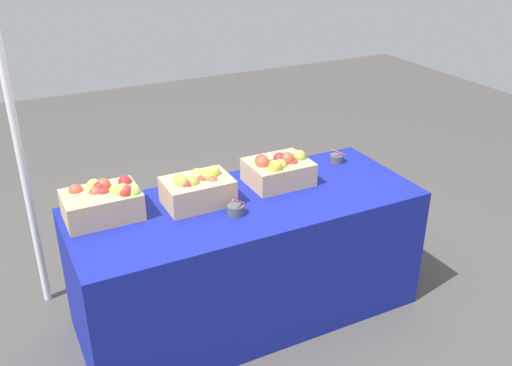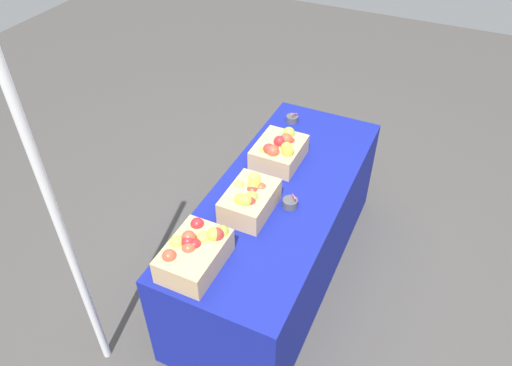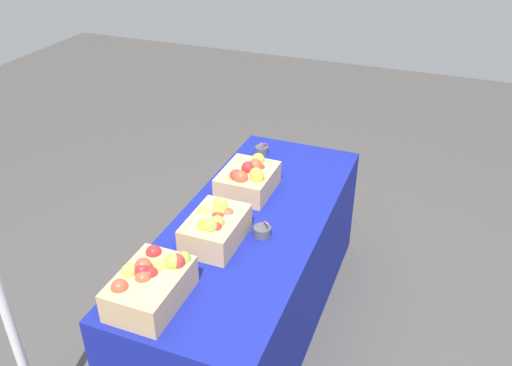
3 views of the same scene
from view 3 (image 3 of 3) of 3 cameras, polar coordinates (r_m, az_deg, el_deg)
name	(u,v)px [view 3 (image 3 of 3)]	position (r m, az deg, el deg)	size (l,w,h in m)	color
ground_plane	(252,320)	(3.30, -0.48, -14.51)	(10.00, 10.00, 0.00)	#474442
table	(251,273)	(3.05, -0.51, -9.61)	(1.90, 0.76, 0.74)	navy
apple_crate_left	(151,284)	(2.33, -11.20, -10.56)	(0.37, 0.26, 0.19)	tan
apple_crate_middle	(216,227)	(2.62, -4.34, -4.71)	(0.35, 0.25, 0.19)	tan
apple_crate_right	(248,179)	(3.01, -0.83, 0.47)	(0.35, 0.28, 0.19)	tan
sample_bowl_near	(262,231)	(2.69, 0.69, -5.19)	(0.10, 0.09, 0.11)	#4C4C51
sample_bowl_mid	(262,150)	(3.46, 0.62, 3.59)	(0.09, 0.09, 0.10)	#4C4C51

